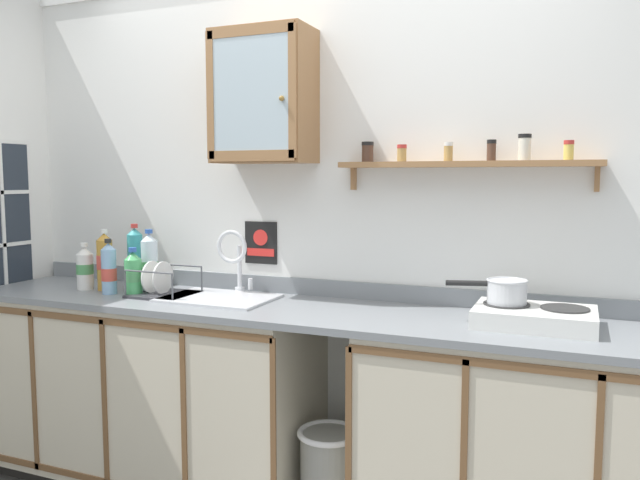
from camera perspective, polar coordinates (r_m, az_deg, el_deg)
back_wall at (r=3.01m, az=0.17°, el=1.14°), size 3.95×0.07×2.53m
lower_cabinet_run at (r=3.31m, az=-15.42°, el=-13.03°), size 1.72×0.59×0.92m
lower_cabinet_run_right at (r=2.68m, az=18.77°, el=-17.73°), size 1.32×0.59×0.92m
countertop at (r=2.77m, az=-2.33°, el=-6.39°), size 3.31×0.61×0.03m
backsplash at (r=3.01m, az=-0.08°, el=-4.33°), size 3.31×0.02×0.08m
sink at (r=2.99m, az=-8.97°, el=-5.54°), size 0.50×0.41×0.43m
hot_plate_stove at (r=2.54m, az=18.85°, el=-6.60°), size 0.44×0.32×0.08m
saucepan at (r=2.56m, az=16.45°, el=-4.41°), size 0.31×0.16×0.09m
bottle_detergent_teal_0 at (r=3.29m, az=-16.38°, el=-1.80°), size 0.08×0.08×0.33m
bottle_juice_amber_1 at (r=3.33m, az=-18.90°, el=-1.87°), size 0.08×0.08×0.31m
bottle_water_blue_2 at (r=3.22m, az=-18.57°, el=-2.54°), size 0.07×0.07×0.27m
bottle_opaque_white_3 at (r=3.39m, az=-20.51°, el=-2.41°), size 0.08×0.08×0.24m
bottle_water_clear_4 at (r=3.20m, az=-15.17°, el=-2.10°), size 0.08×0.08×0.31m
bottle_soda_green_5 at (r=3.14m, az=-16.56°, el=-2.97°), size 0.08×0.08×0.23m
dish_rack at (r=3.11m, az=-14.07°, el=-4.28°), size 0.29×0.26×0.17m
wall_cabinet at (r=2.98m, az=-5.15°, el=12.79°), size 0.46×0.28×0.61m
spice_shelf at (r=2.72m, az=12.86°, el=6.93°), size 1.08×0.14×0.23m
warning_sign at (r=3.12m, az=-5.37°, el=-0.27°), size 0.17×0.01×0.21m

